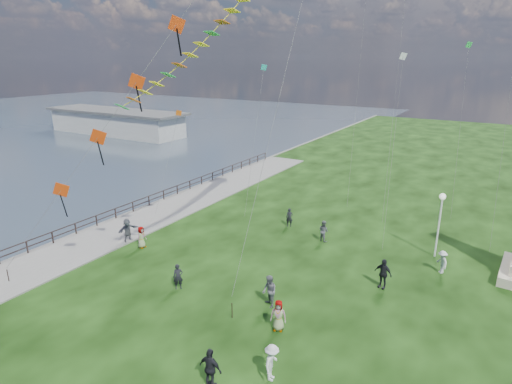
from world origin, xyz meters
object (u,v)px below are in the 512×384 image
Objects in this scene: person_4 at (278,315)px; person_8 at (442,262)px; person_6 at (289,218)px; person_7 at (323,231)px; person_1 at (269,291)px; person_2 at (272,363)px; person_0 at (178,277)px; pier_pavilion at (116,122)px; person_10 at (141,237)px; person_3 at (211,368)px; person_5 at (128,231)px; person_9 at (383,273)px; lamppost at (441,212)px.

person_4 is 12.47m from person_8.
person_6 is 0.95× the size of person_7.
person_1 reaches higher than person_2.
person_0 is at bearing 157.79° from person_4.
pier_pavilion is 17.90× the size of person_4.
person_8 is 20.76m from person_10.
person_4 reaches higher than person_8.
pier_pavilion is at bearing -38.74° from person_3.
person_0 is 8.47m from person_5.
person_8 is at bearing 42.25° from person_4.
person_3 is at bearing -84.31° from person_0.
person_1 is 11.94m from person_8.
person_5 reaches higher than person_4.
person_2 is 0.92× the size of person_3.
person_5 reaches higher than person_6.
person_1 is at bearing -119.07° from person_9.
person_8 is (61.30, -27.83, -1.08)m from pier_pavilion.
person_4 is 1.03× the size of person_7.
person_1 reaches higher than person_10.
person_6 is at bearing 148.91° from person_1.
person_2 is at bearing -103.78° from lamppost.
person_2 is 1.12× the size of person_8.
person_2 reaches higher than person_4.
pier_pavilion reaches higher than person_0.
person_8 is (6.19, 10.82, -0.07)m from person_4.
person_6 is at bearing 160.75° from person_9.
person_7 reaches higher than person_8.
person_1 is (-6.90, -11.48, -2.41)m from lamppost.
person_7 is 7.38m from person_9.
pier_pavilion reaches higher than person_3.
lamppost is 2.63× the size of person_5.
lamppost is 3.55m from person_8.
pier_pavilion is at bearing -3.16° from person_7.
person_1 is at bearing 118.93° from person_7.
person_1 reaches higher than person_5.
person_5 is (-13.44, 2.18, -0.05)m from person_1.
person_2 is 1.05× the size of person_10.
pier_pavilion is 16.04× the size of person_1.
person_4 is (1.46, -1.66, -0.10)m from person_1.
person_5 is (-20.34, -9.31, -2.46)m from lamppost.
pier_pavilion reaches higher than person_6.
pier_pavilion is 54.54m from person_10.
person_0 is 5.76m from person_1.
person_5 is (-16.32, 7.11, 0.02)m from person_2.
lamppost is at bearing -18.29° from person_6.
pier_pavilion is at bearing 157.16° from lamppost.
person_1 is 5.71m from person_2.
person_3 is 1.12× the size of person_4.
person_2 is at bearing -56.54° from person_8.
pier_pavilion is 53.20m from person_5.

